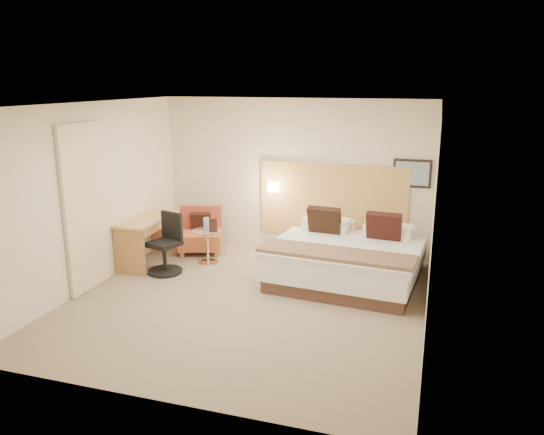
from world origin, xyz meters
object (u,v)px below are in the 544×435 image
(bed, at_px, (348,258))
(desk, at_px, (148,228))
(side_table, at_px, (208,245))
(desk_chair, at_px, (166,249))
(lounge_chair, at_px, (201,234))

(bed, height_order, desk, bed)
(side_table, distance_m, desk_chair, 0.74)
(lounge_chair, distance_m, desk, 1.06)
(lounge_chair, xyz_separation_m, desk, (-0.56, -0.84, 0.30))
(desk, bearing_deg, side_table, 16.69)
(bed, height_order, side_table, bed)
(desk_chair, bearing_deg, desk, 148.26)
(side_table, bearing_deg, desk, -163.31)
(side_table, xyz_separation_m, desk, (-0.94, -0.28, 0.30))
(bed, height_order, desk_chair, bed)
(lounge_chair, xyz_separation_m, desk_chair, (-0.06, -1.15, 0.08))
(lounge_chair, height_order, desk, lounge_chair)
(bed, relative_size, side_table, 3.71)
(bed, height_order, lounge_chair, bed)
(lounge_chair, xyz_separation_m, side_table, (0.39, -0.56, 0.00))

